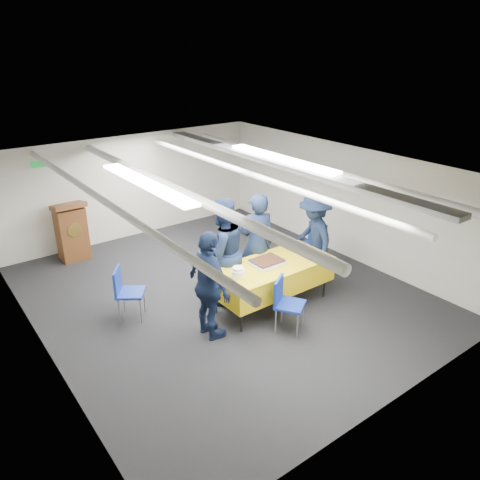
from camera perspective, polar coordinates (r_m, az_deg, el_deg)
name	(u,v)px	position (r m, az deg, el deg)	size (l,w,h in m)	color
ground	(222,294)	(8.41, -2.18, -6.55)	(7.00, 7.00, 0.00)	black
room_shell	(212,190)	(8.05, -3.48, 6.10)	(6.00, 7.00, 2.30)	beige
serving_table	(272,275)	(7.85, 3.96, -4.26)	(2.06, 0.94, 0.77)	black
sheet_cake	(267,262)	(7.70, 3.30, -2.70)	(0.52, 0.41, 0.09)	white
plate_stack_left	(238,273)	(7.26, -0.24, -4.01)	(0.21, 0.21, 0.18)	white
plate_stack_right	(305,250)	(8.11, 7.88, -1.27)	(0.20, 0.20, 0.16)	white
podium	(72,231)	(10.08, -19.85, 1.08)	(0.62, 0.53, 1.25)	brown
chair_near	(285,299)	(7.22, 5.49, -7.20)	(0.58, 0.58, 0.87)	gray
chair_right	(315,240)	(9.34, 9.08, -0.06)	(0.52, 0.52, 0.87)	gray
chair_left	(125,288)	(7.71, -13.85, -5.73)	(0.59, 0.59, 0.87)	gray
sailor_a	(257,243)	(8.17, 2.04, -0.38)	(0.66, 0.43, 1.81)	black
sailor_b	(222,252)	(7.78, -2.21, -1.45)	(0.90, 0.70, 1.86)	black
sailor_c	(209,286)	(6.89, -3.74, -5.64)	(1.00, 0.42, 1.71)	black
sailor_d	(314,238)	(8.68, 8.95, 0.29)	(1.08, 0.62, 1.67)	black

